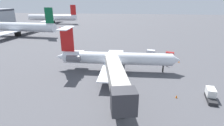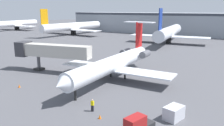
% 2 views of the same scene
% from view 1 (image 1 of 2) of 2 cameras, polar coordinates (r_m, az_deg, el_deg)
% --- Properties ---
extents(ground_plane, '(400.00, 400.00, 0.10)m').
position_cam_1_polar(ground_plane, '(43.29, 0.49, -3.00)').
color(ground_plane, '#4C4C51').
extents(regional_jet, '(22.87, 30.60, 10.49)m').
position_cam_1_polar(regional_jet, '(43.08, 0.60, 1.64)').
color(regional_jet, silver).
rests_on(regional_jet, ground_plane).
extents(jet_bridge, '(17.49, 6.78, 6.24)m').
position_cam_1_polar(jet_bridge, '(28.18, 1.71, -5.67)').
color(jet_bridge, '#B7B2A8').
rests_on(jet_bridge, ground_plane).
extents(ground_crew_marshaller, '(0.43, 0.31, 1.69)m').
position_cam_1_polar(ground_crew_marshaller, '(48.99, 17.38, -0.06)').
color(ground_crew_marshaller, black).
rests_on(ground_crew_marshaller, ground_plane).
extents(baggage_tug_lead, '(4.17, 2.01, 1.90)m').
position_cam_1_polar(baggage_tug_lead, '(36.14, 29.32, -8.97)').
color(baggage_tug_lead, '#262628').
rests_on(baggage_tug_lead, ground_plane).
extents(baggage_tug_trailing, '(2.34, 4.22, 1.90)m').
position_cam_1_polar(baggage_tug_trailing, '(56.15, 17.82, 2.34)').
color(baggage_tug_trailing, '#262628').
rests_on(baggage_tug_trailing, ground_plane).
extents(cargo_container_uld, '(2.26, 2.86, 1.67)m').
position_cam_1_polar(cargo_container_uld, '(57.82, 12.46, 3.31)').
color(cargo_container_uld, silver).
rests_on(cargo_container_uld, ground_plane).
extents(traffic_cone_near, '(0.36, 0.36, 0.55)m').
position_cam_1_polar(traffic_cone_near, '(51.32, 18.33, 0.03)').
color(traffic_cone_near, orange).
rests_on(traffic_cone_near, ground_plane).
extents(traffic_cone_mid, '(0.36, 0.36, 0.55)m').
position_cam_1_polar(traffic_cone_mid, '(53.27, 20.87, 0.43)').
color(traffic_cone_mid, orange).
rests_on(traffic_cone_mid, ground_plane).
extents(traffic_cone_far, '(0.36, 0.36, 0.55)m').
position_cam_1_polar(traffic_cone_far, '(34.25, 20.15, -10.16)').
color(traffic_cone_far, orange).
rests_on(traffic_cone_far, ground_plane).
extents(parked_airliner_east_mid, '(34.03, 40.33, 13.63)m').
position_cam_1_polar(parked_airliner_east_mid, '(98.99, -28.43, 10.21)').
color(parked_airliner_east_mid, silver).
rests_on(parked_airliner_east_mid, ground_plane).
extents(parked_airliner_east_end, '(30.92, 36.67, 13.64)m').
position_cam_1_polar(parked_airliner_east_end, '(143.96, -18.61, 13.75)').
color(parked_airliner_east_end, white).
rests_on(parked_airliner_east_end, ground_plane).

